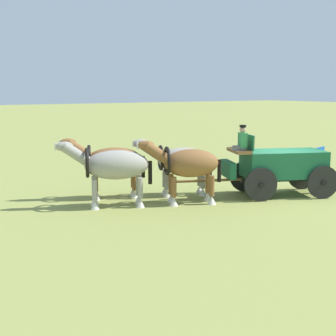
% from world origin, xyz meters
% --- Properties ---
extents(ground_plane, '(220.00, 220.00, 0.00)m').
position_xyz_m(ground_plane, '(0.00, 0.00, 0.00)').
color(ground_plane, olive).
extents(show_wagon, '(5.81, 3.16, 2.71)m').
position_xyz_m(show_wagon, '(0.14, -0.05, 1.17)').
color(show_wagon, '#195B38').
rests_on(show_wagon, ground).
extents(draft_horse_rear_near, '(2.88, 1.69, 2.26)m').
position_xyz_m(draft_horse_rear_near, '(3.78, -0.89, 1.38)').
color(draft_horse_rear_near, brown).
rests_on(draft_horse_rear_near, ground).
extents(draft_horse_rear_off, '(2.90, 1.67, 2.17)m').
position_xyz_m(draft_horse_rear_off, '(3.29, -2.09, 1.31)').
color(draft_horse_rear_off, '#9E998E').
rests_on(draft_horse_rear_off, ground).
extents(draft_horse_lead_near, '(3.11, 1.79, 2.27)m').
position_xyz_m(draft_horse_lead_near, '(6.18, -1.90, 1.40)').
color(draft_horse_lead_near, '#9E998E').
rests_on(draft_horse_lead_near, ground).
extents(draft_horse_lead_off, '(2.94, 1.68, 2.24)m').
position_xyz_m(draft_horse_lead_off, '(5.68, -3.11, 1.37)').
color(draft_horse_lead_off, brown).
rests_on(draft_horse_lead_off, ground).
extents(sponsor_banner, '(3.10, 0.89, 1.10)m').
position_xyz_m(sponsor_banner, '(-4.88, -2.85, 0.55)').
color(sponsor_banner, '#1959B2').
rests_on(sponsor_banner, ground).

